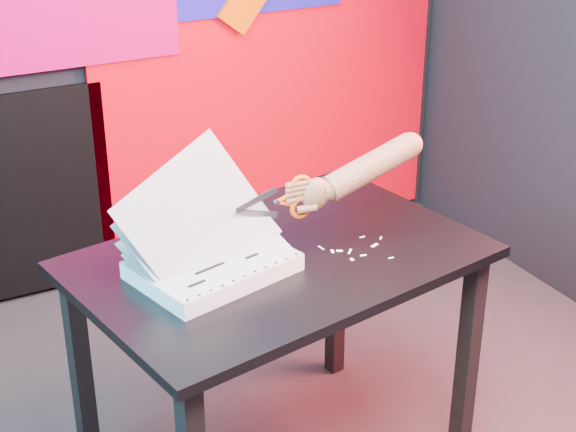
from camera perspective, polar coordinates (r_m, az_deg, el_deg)
room at (r=2.15m, az=0.95°, el=11.24°), size 3.01×3.01×2.71m
backdrop at (r=3.57m, az=-9.68°, el=10.16°), size 2.88×0.05×2.08m
work_table at (r=2.45m, az=-0.63°, el=-4.64°), size 1.19×0.90×0.75m
printout_stack at (r=2.30m, az=-4.94°, el=-3.01°), size 0.48×0.37×0.36m
scissors at (r=2.39m, az=0.49°, el=1.17°), size 0.23×0.01×0.13m
hand_forearm at (r=2.47m, az=4.78°, el=2.94°), size 0.43×0.08×0.17m
paper_clippings at (r=2.43m, az=4.34°, el=-2.18°), size 0.19×0.16×0.00m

